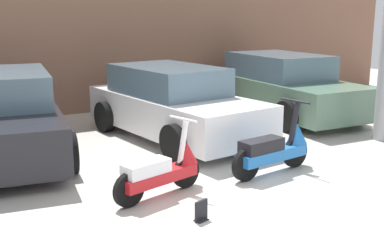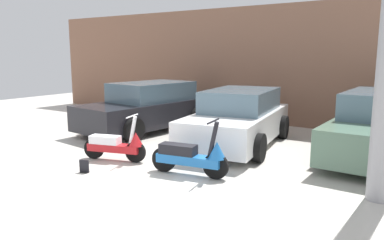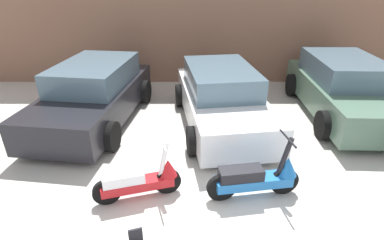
# 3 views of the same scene
# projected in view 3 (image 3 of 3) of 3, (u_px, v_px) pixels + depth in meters

# --- Properties ---
(wall_back) EXTENTS (19.60, 0.12, 3.91)m
(wall_back) POSITION_uv_depth(u_px,v_px,m) (197.00, 24.00, 9.76)
(wall_back) COLOR #845B47
(wall_back) RESTS_ON ground_plane
(scooter_front_left) EXTENTS (1.45, 0.69, 1.03)m
(scooter_front_left) POSITION_uv_depth(u_px,v_px,m) (140.00, 180.00, 4.99)
(scooter_front_left) COLOR black
(scooter_front_left) RESTS_ON ground_plane
(scooter_front_right) EXTENTS (1.60, 0.61, 1.12)m
(scooter_front_right) POSITION_uv_depth(u_px,v_px,m) (257.00, 177.00, 5.01)
(scooter_front_right) COLOR black
(scooter_front_right) RESTS_ON ground_plane
(car_rear_left) EXTENTS (2.51, 4.52, 1.47)m
(car_rear_left) POSITION_uv_depth(u_px,v_px,m) (93.00, 94.00, 7.57)
(car_rear_left) COLOR black
(car_rear_left) RESTS_ON ground_plane
(car_rear_center) EXTENTS (2.45, 4.39, 1.42)m
(car_rear_center) POSITION_uv_depth(u_px,v_px,m) (220.00, 98.00, 7.39)
(car_rear_center) COLOR white
(car_rear_center) RESTS_ON ground_plane
(car_rear_right) EXTENTS (2.23, 4.45, 1.49)m
(car_rear_right) POSITION_uv_depth(u_px,v_px,m) (342.00, 88.00, 7.94)
(car_rear_right) COLOR #51705B
(car_rear_right) RESTS_ON ground_plane
(placard_near_left_scooter) EXTENTS (0.20, 0.16, 0.26)m
(placard_near_left_scooter) POSITION_uv_depth(u_px,v_px,m) (135.00, 237.00, 4.22)
(placard_near_left_scooter) COLOR black
(placard_near_left_scooter) RESTS_ON ground_plane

